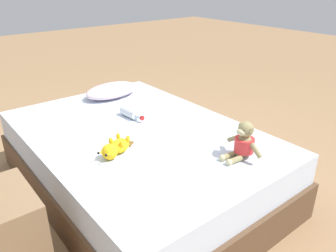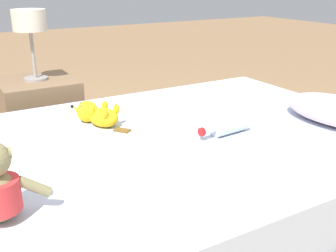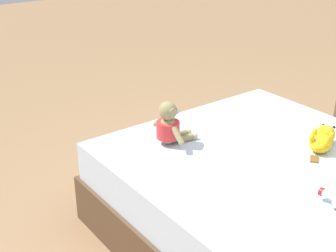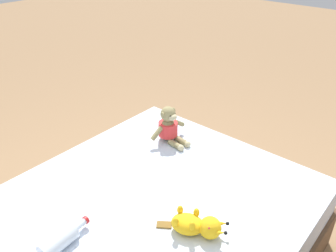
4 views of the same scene
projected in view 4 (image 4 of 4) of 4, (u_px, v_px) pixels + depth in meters
plush_monkey at (169, 127)px, 2.19m from camera, size 0.23×0.29×0.24m
plush_yellow_creature at (197, 225)px, 1.54m from camera, size 0.32×0.19×0.10m
glass_bottle at (60, 240)px, 1.48m from camera, size 0.09×0.25×0.08m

